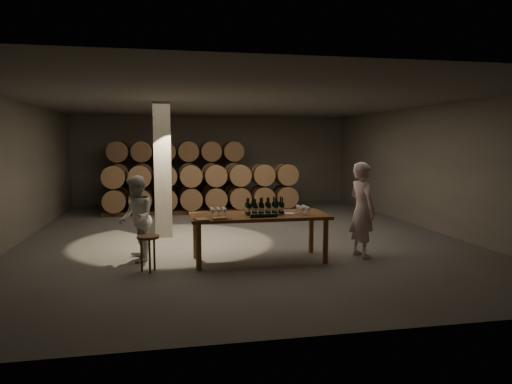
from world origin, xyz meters
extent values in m
plane|color=#565451|center=(0.00, 0.00, 0.00)|extent=(12.00, 12.00, 0.00)
plane|color=#605E59|center=(0.00, 0.00, 3.20)|extent=(12.00, 12.00, 0.00)
plane|color=#646056|center=(0.00, 6.00, 1.60)|extent=(10.00, 0.00, 10.00)
plane|color=#646056|center=(0.00, -6.00, 1.60)|extent=(10.00, 0.00, 10.00)
plane|color=#646056|center=(-5.00, 0.00, 1.60)|extent=(0.00, 12.00, 12.00)
plane|color=#646056|center=(5.00, 0.00, 1.60)|extent=(0.00, 12.00, 12.00)
cube|color=gray|center=(-1.80, 0.20, 1.60)|extent=(0.40, 0.40, 3.20)
cylinder|color=brown|center=(-1.18, -2.93, 0.42)|extent=(0.10, 0.10, 0.84)
cylinder|color=brown|center=(1.18, -2.93, 0.42)|extent=(0.10, 0.10, 0.84)
cylinder|color=brown|center=(-1.18, -2.07, 0.42)|extent=(0.10, 0.10, 0.84)
cylinder|color=brown|center=(1.18, -2.07, 0.42)|extent=(0.10, 0.10, 0.84)
cube|color=brown|center=(0.00, -2.50, 0.87)|extent=(2.60, 1.10, 0.06)
cube|color=brown|center=(-1.35, 4.90, 0.06)|extent=(4.70, 0.10, 0.12)
cube|color=brown|center=(-1.35, 5.50, 0.06)|extent=(4.70, 0.10, 0.12)
cylinder|color=#A9754C|center=(-3.30, 5.20, 0.47)|extent=(0.70, 0.95, 0.70)
cylinder|color=black|center=(-3.30, 4.94, 0.47)|extent=(0.73, 0.04, 0.73)
cylinder|color=black|center=(-3.30, 5.46, 0.47)|extent=(0.73, 0.04, 0.73)
cylinder|color=#A9754C|center=(-2.52, 5.20, 0.47)|extent=(0.70, 0.95, 0.70)
cylinder|color=black|center=(-2.52, 4.94, 0.47)|extent=(0.73, 0.04, 0.73)
cylinder|color=black|center=(-2.52, 5.46, 0.47)|extent=(0.73, 0.04, 0.73)
cylinder|color=#A9754C|center=(-1.74, 5.20, 0.47)|extent=(0.70, 0.95, 0.70)
cylinder|color=black|center=(-1.74, 4.94, 0.47)|extent=(0.73, 0.04, 0.73)
cylinder|color=black|center=(-1.74, 5.46, 0.47)|extent=(0.73, 0.04, 0.73)
cylinder|color=#A9754C|center=(-0.96, 5.20, 0.47)|extent=(0.70, 0.95, 0.70)
cylinder|color=black|center=(-0.96, 4.94, 0.47)|extent=(0.73, 0.04, 0.73)
cylinder|color=black|center=(-0.96, 5.46, 0.47)|extent=(0.73, 0.04, 0.73)
cylinder|color=#A9754C|center=(-0.18, 5.20, 0.47)|extent=(0.70, 0.95, 0.70)
cylinder|color=black|center=(-0.18, 4.94, 0.47)|extent=(0.73, 0.04, 0.73)
cylinder|color=black|center=(-0.18, 5.46, 0.47)|extent=(0.73, 0.04, 0.73)
cylinder|color=#A9754C|center=(0.60, 5.20, 0.47)|extent=(0.70, 0.95, 0.70)
cylinder|color=black|center=(0.60, 4.94, 0.47)|extent=(0.73, 0.04, 0.73)
cylinder|color=black|center=(0.60, 5.46, 0.47)|extent=(0.73, 0.04, 0.73)
cylinder|color=#A9754C|center=(-3.30, 5.20, 1.21)|extent=(0.70, 0.95, 0.70)
cylinder|color=black|center=(-3.30, 4.94, 1.21)|extent=(0.73, 0.04, 0.73)
cylinder|color=black|center=(-3.30, 5.46, 1.21)|extent=(0.73, 0.04, 0.73)
cylinder|color=#A9754C|center=(-2.52, 5.20, 1.21)|extent=(0.70, 0.95, 0.70)
cylinder|color=black|center=(-2.52, 4.94, 1.21)|extent=(0.73, 0.04, 0.73)
cylinder|color=black|center=(-2.52, 5.46, 1.21)|extent=(0.73, 0.04, 0.73)
cylinder|color=#A9754C|center=(-1.74, 5.20, 1.21)|extent=(0.70, 0.95, 0.70)
cylinder|color=black|center=(-1.74, 4.94, 1.21)|extent=(0.73, 0.04, 0.73)
cylinder|color=black|center=(-1.74, 5.46, 1.21)|extent=(0.73, 0.04, 0.73)
cylinder|color=#A9754C|center=(-0.96, 5.20, 1.21)|extent=(0.70, 0.95, 0.70)
cylinder|color=black|center=(-0.96, 4.94, 1.21)|extent=(0.73, 0.04, 0.73)
cylinder|color=black|center=(-0.96, 5.46, 1.21)|extent=(0.73, 0.04, 0.73)
cylinder|color=#A9754C|center=(-0.18, 5.20, 1.21)|extent=(0.70, 0.95, 0.70)
cylinder|color=black|center=(-0.18, 4.94, 1.21)|extent=(0.73, 0.04, 0.73)
cylinder|color=black|center=(-0.18, 5.46, 1.21)|extent=(0.73, 0.04, 0.73)
cylinder|color=#A9754C|center=(0.60, 5.20, 1.21)|extent=(0.70, 0.95, 0.70)
cylinder|color=black|center=(0.60, 4.94, 1.21)|extent=(0.73, 0.04, 0.73)
cylinder|color=black|center=(0.60, 5.46, 1.21)|extent=(0.73, 0.04, 0.73)
cylinder|color=#A9754C|center=(-3.30, 5.20, 1.95)|extent=(0.70, 0.95, 0.70)
cylinder|color=black|center=(-3.30, 4.94, 1.95)|extent=(0.73, 0.04, 0.73)
cylinder|color=black|center=(-3.30, 5.46, 1.95)|extent=(0.73, 0.04, 0.73)
cylinder|color=#A9754C|center=(-2.52, 5.20, 1.95)|extent=(0.70, 0.95, 0.70)
cylinder|color=black|center=(-2.52, 4.94, 1.95)|extent=(0.73, 0.04, 0.73)
cylinder|color=black|center=(-2.52, 5.46, 1.95)|extent=(0.73, 0.04, 0.73)
cylinder|color=#A9754C|center=(-1.74, 5.20, 1.95)|extent=(0.70, 0.95, 0.70)
cylinder|color=black|center=(-1.74, 4.94, 1.95)|extent=(0.73, 0.04, 0.73)
cylinder|color=black|center=(-1.74, 5.46, 1.95)|extent=(0.73, 0.04, 0.73)
cylinder|color=#A9754C|center=(-0.96, 5.20, 1.95)|extent=(0.70, 0.95, 0.70)
cylinder|color=black|center=(-0.96, 4.94, 1.95)|extent=(0.73, 0.04, 0.73)
cylinder|color=black|center=(-0.96, 5.46, 1.95)|extent=(0.73, 0.04, 0.73)
cylinder|color=#A9754C|center=(-0.18, 5.20, 1.95)|extent=(0.70, 0.95, 0.70)
cylinder|color=black|center=(-0.18, 4.94, 1.95)|extent=(0.73, 0.04, 0.73)
cylinder|color=black|center=(-0.18, 5.46, 1.95)|extent=(0.73, 0.04, 0.73)
cylinder|color=#A9754C|center=(0.60, 5.20, 1.95)|extent=(0.70, 0.95, 0.70)
cylinder|color=black|center=(0.60, 4.94, 1.95)|extent=(0.73, 0.04, 0.73)
cylinder|color=black|center=(0.60, 5.46, 1.95)|extent=(0.73, 0.04, 0.73)
cube|color=brown|center=(-0.57, 3.50, 0.06)|extent=(6.26, 0.10, 0.12)
cube|color=brown|center=(-0.57, 4.10, 0.06)|extent=(6.26, 0.10, 0.12)
cylinder|color=#A9754C|center=(-3.30, 3.80, 0.47)|extent=(0.70, 0.95, 0.70)
cylinder|color=black|center=(-3.30, 3.54, 0.47)|extent=(0.73, 0.04, 0.73)
cylinder|color=black|center=(-3.30, 4.06, 0.47)|extent=(0.73, 0.04, 0.73)
cylinder|color=#A9754C|center=(-2.52, 3.80, 0.47)|extent=(0.70, 0.95, 0.70)
cylinder|color=black|center=(-2.52, 3.54, 0.47)|extent=(0.73, 0.04, 0.73)
cylinder|color=black|center=(-2.52, 4.06, 0.47)|extent=(0.73, 0.04, 0.73)
cylinder|color=#A9754C|center=(-1.74, 3.80, 0.47)|extent=(0.70, 0.95, 0.70)
cylinder|color=black|center=(-1.74, 3.54, 0.47)|extent=(0.73, 0.04, 0.73)
cylinder|color=black|center=(-1.74, 4.06, 0.47)|extent=(0.73, 0.04, 0.73)
cylinder|color=#A9754C|center=(-0.96, 3.80, 0.47)|extent=(0.70, 0.95, 0.70)
cylinder|color=black|center=(-0.96, 3.54, 0.47)|extent=(0.73, 0.04, 0.73)
cylinder|color=black|center=(-0.96, 4.06, 0.47)|extent=(0.73, 0.04, 0.73)
cylinder|color=#A9754C|center=(-0.18, 3.80, 0.47)|extent=(0.70, 0.95, 0.70)
cylinder|color=black|center=(-0.18, 3.54, 0.47)|extent=(0.73, 0.04, 0.73)
cylinder|color=black|center=(-0.18, 4.06, 0.47)|extent=(0.73, 0.04, 0.73)
cylinder|color=#A9754C|center=(0.60, 3.80, 0.47)|extent=(0.70, 0.95, 0.70)
cylinder|color=black|center=(0.60, 3.54, 0.47)|extent=(0.73, 0.04, 0.73)
cylinder|color=black|center=(0.60, 4.06, 0.47)|extent=(0.73, 0.04, 0.73)
cylinder|color=#A9754C|center=(1.38, 3.80, 0.47)|extent=(0.70, 0.95, 0.70)
cylinder|color=black|center=(1.38, 3.54, 0.47)|extent=(0.73, 0.04, 0.73)
cylinder|color=black|center=(1.38, 4.06, 0.47)|extent=(0.73, 0.04, 0.73)
cylinder|color=#A9754C|center=(2.16, 3.80, 0.47)|extent=(0.70, 0.95, 0.70)
cylinder|color=black|center=(2.16, 3.54, 0.47)|extent=(0.73, 0.04, 0.73)
cylinder|color=black|center=(2.16, 4.06, 0.47)|extent=(0.73, 0.04, 0.73)
cylinder|color=#A9754C|center=(-3.30, 3.80, 1.21)|extent=(0.70, 0.95, 0.70)
cylinder|color=black|center=(-3.30, 3.54, 1.21)|extent=(0.73, 0.04, 0.73)
cylinder|color=black|center=(-3.30, 4.06, 1.21)|extent=(0.73, 0.04, 0.73)
cylinder|color=#A9754C|center=(-2.52, 3.80, 1.21)|extent=(0.70, 0.95, 0.70)
cylinder|color=black|center=(-2.52, 3.54, 1.21)|extent=(0.73, 0.04, 0.73)
cylinder|color=black|center=(-2.52, 4.06, 1.21)|extent=(0.73, 0.04, 0.73)
cylinder|color=#A9754C|center=(-1.74, 3.80, 1.21)|extent=(0.70, 0.95, 0.70)
cylinder|color=black|center=(-1.74, 3.54, 1.21)|extent=(0.73, 0.04, 0.73)
cylinder|color=black|center=(-1.74, 4.06, 1.21)|extent=(0.73, 0.04, 0.73)
cylinder|color=#A9754C|center=(-0.96, 3.80, 1.21)|extent=(0.70, 0.95, 0.70)
cylinder|color=black|center=(-0.96, 3.54, 1.21)|extent=(0.73, 0.04, 0.73)
cylinder|color=black|center=(-0.96, 4.06, 1.21)|extent=(0.73, 0.04, 0.73)
cylinder|color=#A9754C|center=(-0.18, 3.80, 1.21)|extent=(0.70, 0.95, 0.70)
cylinder|color=black|center=(-0.18, 3.54, 1.21)|extent=(0.73, 0.04, 0.73)
cylinder|color=black|center=(-0.18, 4.06, 1.21)|extent=(0.73, 0.04, 0.73)
cylinder|color=#A9754C|center=(0.60, 3.80, 1.21)|extent=(0.70, 0.95, 0.70)
cylinder|color=black|center=(0.60, 3.54, 1.21)|extent=(0.73, 0.04, 0.73)
cylinder|color=black|center=(0.60, 4.06, 1.21)|extent=(0.73, 0.04, 0.73)
cylinder|color=#A9754C|center=(1.38, 3.80, 1.21)|extent=(0.70, 0.95, 0.70)
cylinder|color=black|center=(1.38, 3.54, 1.21)|extent=(0.73, 0.04, 0.73)
cylinder|color=black|center=(1.38, 4.06, 1.21)|extent=(0.73, 0.04, 0.73)
cylinder|color=#A9754C|center=(2.16, 3.80, 1.21)|extent=(0.70, 0.95, 0.70)
cylinder|color=black|center=(2.16, 3.54, 1.21)|extent=(0.73, 0.04, 0.73)
cylinder|color=black|center=(2.16, 4.06, 1.21)|extent=(0.73, 0.04, 0.73)
cylinder|color=black|center=(-0.22, -2.59, 1.01)|extent=(0.08, 0.08, 0.22)
cylinder|color=silver|center=(-0.22, -2.59, 1.00)|extent=(0.08, 0.08, 0.07)
cylinder|color=black|center=(-0.22, -2.59, 1.17)|extent=(0.03, 0.03, 0.09)
cylinder|color=yellow|center=(-0.22, -2.59, 1.22)|extent=(0.03, 0.03, 0.03)
cylinder|color=black|center=(-0.22, -2.44, 1.01)|extent=(0.08, 0.08, 0.22)
cylinder|color=silver|center=(-0.22, -2.44, 1.00)|extent=(0.08, 0.08, 0.07)
cylinder|color=black|center=(-0.22, -2.44, 1.17)|extent=(0.03, 0.03, 0.09)
cylinder|color=maroon|center=(-0.22, -2.44, 1.22)|extent=(0.03, 0.03, 0.03)
cylinder|color=black|center=(-0.09, -2.59, 1.01)|extent=(0.08, 0.08, 0.22)
cylinder|color=silver|center=(-0.09, -2.59, 1.00)|extent=(0.08, 0.08, 0.07)
cylinder|color=black|center=(-0.09, -2.59, 1.17)|extent=(0.03, 0.03, 0.09)
cylinder|color=maroon|center=(-0.09, -2.59, 1.22)|extent=(0.03, 0.03, 0.03)
cylinder|color=black|center=(-0.09, -2.44, 1.01)|extent=(0.08, 0.08, 0.22)
cylinder|color=silver|center=(-0.09, -2.44, 1.00)|extent=(0.08, 0.08, 0.07)
cylinder|color=black|center=(-0.09, -2.44, 1.17)|extent=(0.03, 0.03, 0.09)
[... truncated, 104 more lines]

